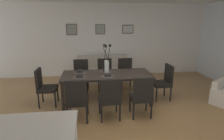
{
  "coord_description": "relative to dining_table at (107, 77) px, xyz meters",
  "views": [
    {
      "loc": [
        -0.7,
        -3.67,
        2.06
      ],
      "look_at": [
        -0.13,
        0.91,
        0.8
      ],
      "focal_mm": 30.18,
      "sensor_mm": 36.0,
      "label": 1
    }
  ],
  "objects": [
    {
      "name": "placemat_far_left",
      "position": [
        0.0,
        -0.21,
        0.07
      ],
      "size": [
        0.32,
        0.32,
        0.01
      ],
      "primitive_type": "cylinder",
      "color": "#4C4742",
      "rests_on": "dining_table"
    },
    {
      "name": "dining_chair_near_left",
      "position": [
        -0.69,
        -0.9,
        -0.16
      ],
      "size": [
        0.46,
        0.46,
        0.92
      ],
      "color": "black",
      "rests_on": "ground"
    },
    {
      "name": "bowl_near_right",
      "position": [
        -0.66,
        0.21,
        0.11
      ],
      "size": [
        0.17,
        0.17,
        0.07
      ],
      "color": "#2D2826",
      "rests_on": "dining_table"
    },
    {
      "name": "ground_plane",
      "position": [
        0.28,
        -0.79,
        -0.67
      ],
      "size": [
        9.0,
        9.0,
        0.0
      ],
      "primitive_type": "plane",
      "color": "olive"
    },
    {
      "name": "back_wall_panel",
      "position": [
        0.28,
        2.46,
        0.63
      ],
      "size": [
        9.0,
        0.1,
        2.6
      ],
      "primitive_type": "cube",
      "color": "silver",
      "rests_on": "ground"
    },
    {
      "name": "framed_picture_left",
      "position": [
        -1.0,
        2.39,
        1.03
      ],
      "size": [
        0.37,
        0.03,
        0.38
      ],
      "color": "#473828"
    },
    {
      "name": "framed_picture_right",
      "position": [
        1.0,
        2.39,
        1.03
      ],
      "size": [
        0.41,
        0.03,
        0.31
      ],
      "color": "#473828"
    },
    {
      "name": "bowl_far_right",
      "position": [
        0.0,
        0.21,
        0.11
      ],
      "size": [
        0.17,
        0.17,
        0.07
      ],
      "color": "#2D2826",
      "rests_on": "dining_table"
    },
    {
      "name": "dining_chair_far_left",
      "position": [
        -0.02,
        -0.9,
        -0.16
      ],
      "size": [
        0.46,
        0.46,
        0.92
      ],
      "color": "black",
      "rests_on": "ground"
    },
    {
      "name": "framed_picture_center",
      "position": [
        0.0,
        2.39,
        1.03
      ],
      "size": [
        0.33,
        0.03,
        0.35
      ],
      "color": "#473828"
    },
    {
      "name": "centerpiece_vase",
      "position": [
        0.0,
        0.0,
        0.35
      ],
      "size": [
        0.21,
        0.23,
        0.73
      ],
      "color": "silver",
      "rests_on": "dining_table"
    },
    {
      "name": "dining_chair_head_east",
      "position": [
        1.51,
        -0.0,
        -0.16
      ],
      "size": [
        0.45,
        0.45,
        0.92
      ],
      "color": "black",
      "rests_on": "ground"
    },
    {
      "name": "placemat_near_left",
      "position": [
        -0.66,
        -0.21,
        0.07
      ],
      "size": [
        0.32,
        0.32,
        0.01
      ],
      "primitive_type": "cylinder",
      "color": "#4C4742",
      "rests_on": "dining_table"
    },
    {
      "name": "dining_table",
      "position": [
        0.0,
        0.0,
        0.0
      ],
      "size": [
        2.2,
        0.93,
        0.74
      ],
      "color": "black",
      "rests_on": "ground"
    },
    {
      "name": "placemat_far_right",
      "position": [
        0.0,
        0.21,
        0.07
      ],
      "size": [
        0.32,
        0.32,
        0.01
      ],
      "primitive_type": "cylinder",
      "color": "#4C4742",
      "rests_on": "dining_table"
    },
    {
      "name": "dining_chair_far_right",
      "position": [
        0.03,
        0.9,
        -0.16
      ],
      "size": [
        0.45,
        0.45,
        0.92
      ],
      "color": "black",
      "rests_on": "ground"
    },
    {
      "name": "dining_chair_near_right",
      "position": [
        -0.67,
        0.85,
        -0.16
      ],
      "size": [
        0.46,
        0.46,
        0.92
      ],
      "color": "black",
      "rests_on": "ground"
    },
    {
      "name": "sofa",
      "position": [
        0.05,
        1.89,
        -0.39
      ],
      "size": [
        1.79,
        0.84,
        0.8
      ],
      "color": "#B2A899",
      "rests_on": "ground"
    },
    {
      "name": "bowl_far_left",
      "position": [
        0.0,
        -0.21,
        0.11
      ],
      "size": [
        0.17,
        0.17,
        0.07
      ],
      "color": "#2D2826",
      "rests_on": "dining_table"
    },
    {
      "name": "dining_chair_mid_right",
      "position": [
        0.66,
        0.87,
        -0.16
      ],
      "size": [
        0.47,
        0.47,
        0.92
      ],
      "color": "black",
      "rests_on": "ground"
    },
    {
      "name": "dining_chair_head_west",
      "position": [
        -1.52,
        -0.01,
        -0.16
      ],
      "size": [
        0.44,
        0.44,
        0.92
      ],
      "color": "black",
      "rests_on": "ground"
    },
    {
      "name": "placemat_near_right",
      "position": [
        -0.66,
        0.21,
        0.07
      ],
      "size": [
        0.32,
        0.32,
        0.01
      ],
      "primitive_type": "cylinder",
      "color": "#4C4742",
      "rests_on": "dining_table"
    },
    {
      "name": "dining_chair_mid_left",
      "position": [
        0.66,
        -0.87,
        -0.16
      ],
      "size": [
        0.45,
        0.45,
        0.92
      ],
      "color": "black",
      "rests_on": "ground"
    },
    {
      "name": "bowl_near_left",
      "position": [
        -0.66,
        -0.21,
        0.11
      ],
      "size": [
        0.17,
        0.17,
        0.07
      ],
      "color": "#2D2826",
      "rests_on": "dining_table"
    }
  ]
}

